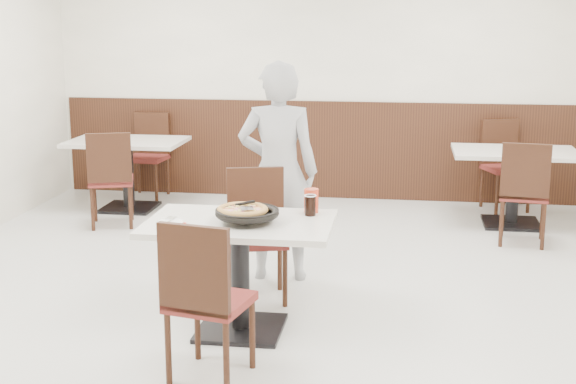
# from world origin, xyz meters

# --- Properties ---
(floor) EXTENTS (7.00, 7.00, 0.00)m
(floor) POSITION_xyz_m (0.00, 0.00, 0.00)
(floor) COLOR #BBBBB6
(floor) RESTS_ON ground
(wall_back) EXTENTS (6.00, 0.04, 2.80)m
(wall_back) POSITION_xyz_m (0.00, 3.50, 1.40)
(wall_back) COLOR beige
(wall_back) RESTS_ON floor
(wall_front) EXTENTS (6.00, 0.04, 2.80)m
(wall_front) POSITION_xyz_m (0.00, -3.50, 1.40)
(wall_front) COLOR beige
(wall_front) RESTS_ON floor
(wainscot_back) EXTENTS (5.90, 0.03, 1.10)m
(wainscot_back) POSITION_xyz_m (0.00, 3.48, 0.55)
(wainscot_back) COLOR black
(wainscot_back) RESTS_ON floor
(main_table) EXTENTS (1.29, 0.94, 0.75)m
(main_table) POSITION_xyz_m (-0.08, -0.54, 0.38)
(main_table) COLOR silver
(main_table) RESTS_ON floor
(chair_near) EXTENTS (0.50, 0.50, 0.95)m
(chair_near) POSITION_xyz_m (-0.11, -1.24, 0.47)
(chair_near) COLOR black
(chair_near) RESTS_ON floor
(chair_far) EXTENTS (0.51, 0.51, 0.95)m
(chair_far) POSITION_xyz_m (-0.08, 0.07, 0.47)
(chair_far) COLOR black
(chair_far) RESTS_ON floor
(trivet) EXTENTS (0.15, 0.15, 0.04)m
(trivet) POSITION_xyz_m (-0.06, -0.52, 0.77)
(trivet) COLOR black
(trivet) RESTS_ON main_table
(pizza_pan) EXTENTS (0.40, 0.40, 0.01)m
(pizza_pan) POSITION_xyz_m (-0.02, -0.58, 0.79)
(pizza_pan) COLOR black
(pizza_pan) RESTS_ON trivet
(pizza) EXTENTS (0.32, 0.32, 0.02)m
(pizza) POSITION_xyz_m (-0.06, -0.55, 0.81)
(pizza) COLOR #AF803C
(pizza) RESTS_ON pizza_pan
(pizza_server) EXTENTS (0.11, 0.12, 0.00)m
(pizza_server) POSITION_xyz_m (-0.03, -0.57, 0.84)
(pizza_server) COLOR silver
(pizza_server) RESTS_ON pizza
(napkin) EXTENTS (0.20, 0.20, 0.00)m
(napkin) POSITION_xyz_m (-0.47, -0.73, 0.75)
(napkin) COLOR silver
(napkin) RESTS_ON main_table
(side_plate) EXTENTS (0.19, 0.19, 0.01)m
(side_plate) POSITION_xyz_m (-0.50, -0.68, 0.76)
(side_plate) COLOR white
(side_plate) RESTS_ON napkin
(fork) EXTENTS (0.03, 0.17, 0.00)m
(fork) POSITION_xyz_m (-0.51, -0.67, 0.77)
(fork) COLOR silver
(fork) RESTS_ON side_plate
(cola_glass) EXTENTS (0.08, 0.08, 0.13)m
(cola_glass) POSITION_xyz_m (0.35, -0.33, 0.81)
(cola_glass) COLOR black
(cola_glass) RESTS_ON main_table
(red_cup) EXTENTS (0.11, 0.11, 0.16)m
(red_cup) POSITION_xyz_m (0.35, -0.24, 0.83)
(red_cup) COLOR red
(red_cup) RESTS_ON main_table
(diner_person) EXTENTS (0.65, 0.46, 1.71)m
(diner_person) POSITION_xyz_m (-0.01, 0.58, 0.86)
(diner_person) COLOR #AEAFB3
(diner_person) RESTS_ON floor
(bg_table_left) EXTENTS (1.29, 0.94, 0.75)m
(bg_table_left) POSITION_xyz_m (-1.96, 2.61, 0.38)
(bg_table_left) COLOR silver
(bg_table_left) RESTS_ON floor
(bg_chair_left_near) EXTENTS (0.53, 0.53, 0.95)m
(bg_chair_left_near) POSITION_xyz_m (-1.89, 1.94, 0.47)
(bg_chair_left_near) COLOR black
(bg_chair_left_near) RESTS_ON floor
(bg_chair_left_far) EXTENTS (0.45, 0.45, 0.95)m
(bg_chair_left_far) POSITION_xyz_m (-1.95, 3.21, 0.47)
(bg_chair_left_far) COLOR black
(bg_chair_left_far) RESTS_ON floor
(bg_table_right) EXTENTS (1.26, 0.89, 0.75)m
(bg_table_right) POSITION_xyz_m (2.03, 2.53, 0.38)
(bg_table_right) COLOR silver
(bg_table_right) RESTS_ON floor
(bg_chair_right_near) EXTENTS (0.47, 0.47, 0.95)m
(bg_chair_right_near) POSITION_xyz_m (2.04, 1.88, 0.47)
(bg_chair_right_near) COLOR black
(bg_chair_right_near) RESTS_ON floor
(bg_chair_right_far) EXTENTS (0.54, 0.54, 0.95)m
(bg_chair_right_far) POSITION_xyz_m (2.03, 3.16, 0.47)
(bg_chair_right_far) COLOR black
(bg_chair_right_far) RESTS_ON floor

